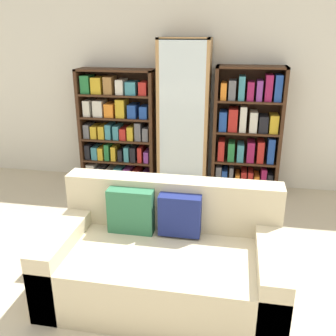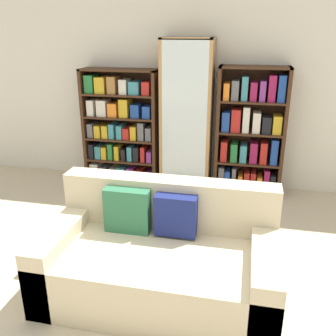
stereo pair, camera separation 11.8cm
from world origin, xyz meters
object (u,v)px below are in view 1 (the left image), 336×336
at_px(bookshelf_left, 117,129).
at_px(bookshelf_right, 247,134).
at_px(couch, 165,260).
at_px(wine_bottle, 205,214).
at_px(display_cabinet, 184,117).

xyz_separation_m(bookshelf_left, bookshelf_right, (1.65, -0.00, 0.02)).
height_order(couch, wine_bottle, couch).
height_order(bookshelf_left, display_cabinet, display_cabinet).
bearing_deg(bookshelf_right, couch, -106.25).
height_order(bookshelf_left, bookshelf_right, bookshelf_right).
bearing_deg(bookshelf_right, bookshelf_left, 180.00).
distance_m(bookshelf_left, wine_bottle, 1.73).
xyz_separation_m(couch, wine_bottle, (0.22, 1.08, -0.14)).
xyz_separation_m(bookshelf_left, display_cabinet, (0.87, -0.02, 0.21)).
distance_m(display_cabinet, wine_bottle, 1.35).
bearing_deg(display_cabinet, wine_bottle, -69.96).
xyz_separation_m(display_cabinet, wine_bottle, (0.38, -1.03, -0.78)).
bearing_deg(couch, display_cabinet, 94.38).
xyz_separation_m(couch, bookshelf_left, (-1.03, 2.13, 0.43)).
relative_size(couch, bookshelf_right, 1.12).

